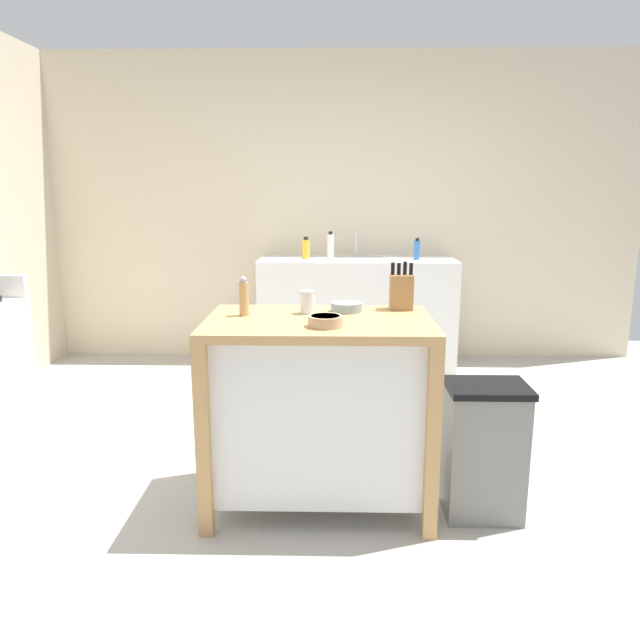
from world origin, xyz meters
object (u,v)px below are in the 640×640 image
(bottle_spray_cleaner, at_px, (417,250))
(bottle_hand_soap, at_px, (330,246))
(trash_bin, at_px, (484,450))
(bottle_dish_soap, at_px, (306,249))
(drinking_cup, at_px, (307,302))
(bowl_stoneware_deep, at_px, (325,321))
(knife_block, at_px, (401,291))
(sink_faucet, at_px, (356,244))
(bowl_ceramic_wide, at_px, (346,307))
(pepper_grinder, at_px, (244,297))
(kitchen_island, at_px, (319,402))

(bottle_spray_cleaner, relative_size, bottle_hand_soap, 0.78)
(trash_bin, distance_m, bottle_dish_soap, 2.64)
(bottle_spray_cleaner, bearing_deg, drinking_cup, -110.78)
(drinking_cup, height_order, bottle_hand_soap, bottle_hand_soap)
(trash_bin, distance_m, bottle_hand_soap, 2.57)
(drinking_cup, xyz_separation_m, bottle_spray_cleaner, (0.80, 2.11, 0.04))
(bowl_stoneware_deep, xyz_separation_m, bottle_spray_cleaner, (0.71, 2.38, 0.06))
(knife_block, relative_size, bottle_hand_soap, 1.05)
(knife_block, height_order, bottle_hand_soap, same)
(knife_block, xyz_separation_m, bowl_stoneware_deep, (-0.36, -0.38, -0.06))
(knife_block, distance_m, drinking_cup, 0.47)
(sink_faucet, bearing_deg, bowl_ceramic_wide, -93.38)
(trash_bin, xyz_separation_m, bottle_hand_soap, (-0.71, 2.36, 0.70))
(bowl_ceramic_wide, xyz_separation_m, trash_bin, (0.63, -0.27, -0.61))
(pepper_grinder, xyz_separation_m, bottle_dish_soap, (0.19, 2.22, 0.01))
(drinking_cup, distance_m, bottle_dish_soap, 2.17)
(bowl_stoneware_deep, relative_size, bottle_hand_soap, 0.67)
(bottle_dish_soap, bearing_deg, bottle_hand_soap, -4.53)
(sink_faucet, xyz_separation_m, bottle_hand_soap, (-0.22, -0.17, -0.01))
(trash_bin, bearing_deg, pepper_grinder, 171.83)
(drinking_cup, bearing_deg, trash_bin, -14.83)
(bottle_spray_cleaner, relative_size, bottle_dish_soap, 0.98)
(kitchen_island, bearing_deg, bowl_ceramic_wide, 52.90)
(knife_block, distance_m, sink_faucet, 2.21)
(trash_bin, xyz_separation_m, bottle_dish_soap, (-0.91, 2.38, 0.68))
(bowl_ceramic_wide, xyz_separation_m, pepper_grinder, (-0.48, -0.11, 0.06))
(pepper_grinder, height_order, bottle_hand_soap, bottle_hand_soap)
(knife_block, xyz_separation_m, drinking_cup, (-0.45, -0.11, -0.04))
(bowl_ceramic_wide, distance_m, bottle_hand_soap, 2.10)
(knife_block, xyz_separation_m, sink_faucet, (-0.13, 2.20, 0.03))
(sink_faucet, height_order, bottle_hand_soap, bottle_hand_soap)
(bowl_stoneware_deep, distance_m, bottle_hand_soap, 2.42)
(knife_block, bearing_deg, bowl_ceramic_wide, -167.71)
(knife_block, relative_size, sink_faucet, 1.06)
(bowl_ceramic_wide, bearing_deg, bottle_hand_soap, 92.35)
(knife_block, distance_m, pepper_grinder, 0.76)
(bowl_ceramic_wide, relative_size, bottle_dish_soap, 0.83)
(bowl_stoneware_deep, distance_m, bottle_dish_soap, 2.44)
(bowl_ceramic_wide, bearing_deg, trash_bin, -22.92)
(bowl_stoneware_deep, xyz_separation_m, bottle_hand_soap, (0.01, 2.42, 0.09))
(bottle_spray_cleaner, bearing_deg, bowl_stoneware_deep, -106.67)
(kitchen_island, xyz_separation_m, bottle_spray_cleaner, (0.74, 2.23, 0.49))
(pepper_grinder, xyz_separation_m, trash_bin, (1.10, -0.16, -0.67))
(trash_bin, bearing_deg, bottle_dish_soap, 111.04)
(bottle_hand_soap, bearing_deg, bowl_stoneware_deep, -90.26)
(pepper_grinder, xyz_separation_m, bottle_hand_soap, (0.39, 2.20, 0.03))
(bottle_spray_cleaner, bearing_deg, pepper_grinder, -116.76)
(bottle_dish_soap, bearing_deg, bowl_stoneware_deep, -85.52)
(drinking_cup, height_order, pepper_grinder, pepper_grinder)
(drinking_cup, bearing_deg, bowl_stoneware_deep, -72.10)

